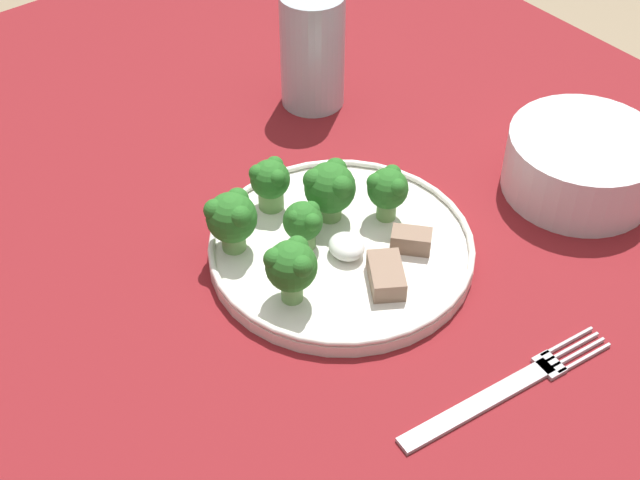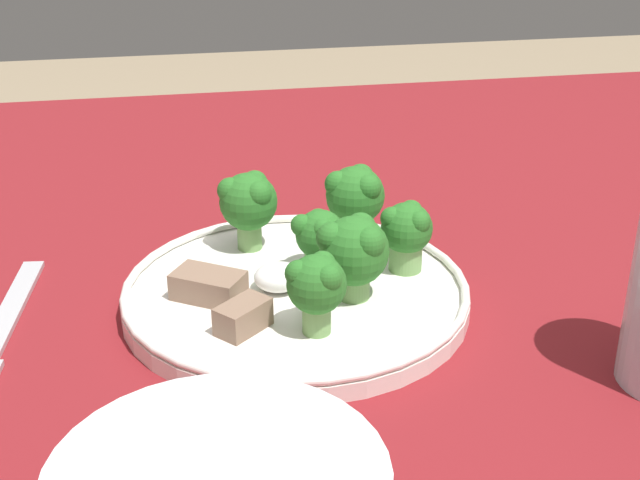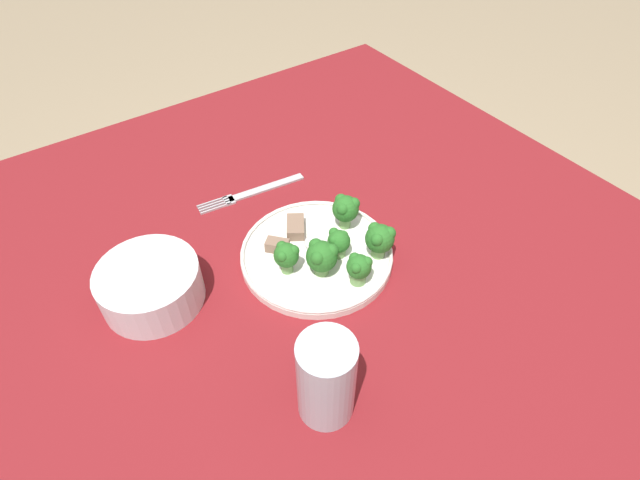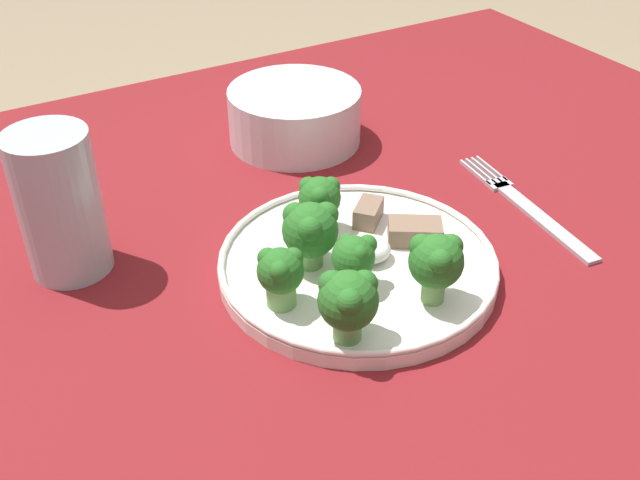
{
  "view_description": "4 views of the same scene",
  "coord_description": "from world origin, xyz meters",
  "px_view_note": "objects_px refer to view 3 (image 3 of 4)",
  "views": [
    {
      "loc": [
        0.46,
        -0.34,
        1.32
      ],
      "look_at": [
        0.02,
        0.01,
        0.79
      ],
      "focal_mm": 50.0,
      "sensor_mm": 36.0,
      "label": 1
    },
    {
      "loc": [
        0.1,
        0.57,
        1.07
      ],
      "look_at": [
        0.01,
        0.05,
        0.82
      ],
      "focal_mm": 50.0,
      "sensor_mm": 36.0,
      "label": 2
    },
    {
      "loc": [
        -0.42,
        0.33,
        1.35
      ],
      "look_at": [
        0.01,
        0.04,
        0.82
      ],
      "focal_mm": 28.0,
      "sensor_mm": 36.0,
      "label": 3
    },
    {
      "loc": [
        -0.26,
        -0.39,
        1.16
      ],
      "look_at": [
        -0.01,
        0.05,
        0.8
      ],
      "focal_mm": 42.0,
      "sensor_mm": 36.0,
      "label": 4
    }
  ],
  "objects_px": {
    "fork": "(253,192)",
    "cream_bowl": "(151,286)",
    "drinking_glass": "(326,382)",
    "dinner_plate": "(317,254)"
  },
  "relations": [
    {
      "from": "fork",
      "to": "cream_bowl",
      "type": "bearing_deg",
      "value": 118.2
    },
    {
      "from": "fork",
      "to": "drinking_glass",
      "type": "distance_m",
      "value": 0.43
    },
    {
      "from": "fork",
      "to": "drinking_glass",
      "type": "bearing_deg",
      "value": 162.49
    },
    {
      "from": "dinner_plate",
      "to": "cream_bowl",
      "type": "xyz_separation_m",
      "value": [
        0.07,
        0.24,
        0.02
      ]
    },
    {
      "from": "dinner_plate",
      "to": "cream_bowl",
      "type": "distance_m",
      "value": 0.25
    },
    {
      "from": "drinking_glass",
      "to": "dinner_plate",
      "type": "bearing_deg",
      "value": -32.18
    },
    {
      "from": "dinner_plate",
      "to": "drinking_glass",
      "type": "xyz_separation_m",
      "value": [
        -0.21,
        0.13,
        0.05
      ]
    },
    {
      "from": "cream_bowl",
      "to": "drinking_glass",
      "type": "height_order",
      "value": "drinking_glass"
    },
    {
      "from": "dinner_plate",
      "to": "cream_bowl",
      "type": "height_order",
      "value": "cream_bowl"
    },
    {
      "from": "fork",
      "to": "dinner_plate",
      "type": "bearing_deg",
      "value": -178.99
    }
  ]
}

